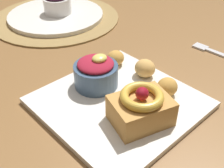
# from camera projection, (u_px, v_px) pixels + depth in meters

# --- Properties ---
(dining_table) EXTENTS (1.59, 1.04, 0.73)m
(dining_table) POSITION_uv_depth(u_px,v_px,m) (65.00, 83.00, 0.75)
(dining_table) COLOR brown
(dining_table) RESTS_ON ground_plane
(woven_placemat) EXTENTS (0.39, 0.39, 0.00)m
(woven_placemat) POSITION_uv_depth(u_px,v_px,m) (56.00, 18.00, 0.89)
(woven_placemat) COLOR #997A47
(woven_placemat) RESTS_ON dining_table
(front_plate) EXTENTS (0.27, 0.27, 0.01)m
(front_plate) POSITION_uv_depth(u_px,v_px,m) (119.00, 103.00, 0.55)
(front_plate) COLOR white
(front_plate) RESTS_ON dining_table
(cake_slice) EXTENTS (0.12, 0.10, 0.07)m
(cake_slice) POSITION_uv_depth(u_px,v_px,m) (141.00, 108.00, 0.48)
(cake_slice) COLOR #C68E47
(cake_slice) RESTS_ON front_plate
(berry_ramekin) EXTENTS (0.09, 0.09, 0.07)m
(berry_ramekin) POSITION_uv_depth(u_px,v_px,m) (96.00, 73.00, 0.57)
(berry_ramekin) COLOR #3D5675
(berry_ramekin) RESTS_ON front_plate
(fritter_front) EXTENTS (0.04, 0.04, 0.04)m
(fritter_front) POSITION_uv_depth(u_px,v_px,m) (145.00, 68.00, 0.60)
(fritter_front) COLOR tan
(fritter_front) RESTS_ON front_plate
(fritter_middle) EXTENTS (0.04, 0.04, 0.03)m
(fritter_middle) POSITION_uv_depth(u_px,v_px,m) (116.00, 58.00, 0.64)
(fritter_middle) COLOR gold
(fritter_middle) RESTS_ON front_plate
(fritter_back) EXTENTS (0.04, 0.04, 0.04)m
(fritter_back) POSITION_uv_depth(u_px,v_px,m) (167.00, 87.00, 0.55)
(fritter_back) COLOR gold
(fritter_back) RESTS_ON front_plate
(back_plate) EXTENTS (0.29, 0.29, 0.01)m
(back_plate) POSITION_uv_depth(u_px,v_px,m) (56.00, 15.00, 0.88)
(back_plate) COLOR white
(back_plate) RESTS_ON woven_placemat
(back_ramekin) EXTENTS (0.08, 0.08, 0.07)m
(back_ramekin) POSITION_uv_depth(u_px,v_px,m) (57.00, 3.00, 0.87)
(back_ramekin) COLOR white
(back_ramekin) RESTS_ON back_plate
(fork) EXTENTS (0.03, 0.13, 0.00)m
(fork) POSITION_uv_depth(u_px,v_px,m) (213.00, 51.00, 0.72)
(fork) COLOR silver
(fork) RESTS_ON dining_table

